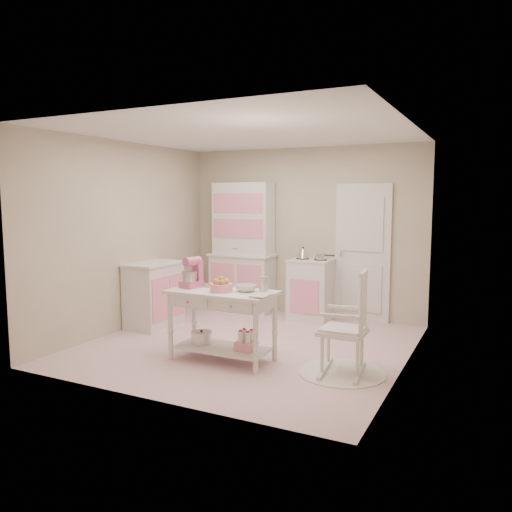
% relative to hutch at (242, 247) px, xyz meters
% --- Properties ---
extents(room_shell, '(3.84, 3.84, 2.62)m').
position_rel_hutch_xyz_m(room_shell, '(0.95, -1.66, 0.61)').
color(room_shell, '#C57B8F').
rests_on(room_shell, ground).
extents(door, '(0.82, 0.05, 2.04)m').
position_rel_hutch_xyz_m(door, '(1.90, 0.21, -0.02)').
color(door, silver).
rests_on(door, ground).
extents(hutch, '(1.06, 0.50, 2.08)m').
position_rel_hutch_xyz_m(hutch, '(0.00, 0.00, 0.00)').
color(hutch, silver).
rests_on(hutch, ground).
extents(stove, '(0.62, 0.57, 0.92)m').
position_rel_hutch_xyz_m(stove, '(1.20, -0.05, -0.58)').
color(stove, silver).
rests_on(stove, ground).
extents(base_cabinet, '(0.54, 0.84, 0.92)m').
position_rel_hutch_xyz_m(base_cabinet, '(-0.68, -1.42, -0.58)').
color(base_cabinet, silver).
rests_on(base_cabinet, ground).
extents(lace_rug, '(0.92, 0.92, 0.01)m').
position_rel_hutch_xyz_m(lace_rug, '(2.30, -2.11, -1.03)').
color(lace_rug, white).
rests_on(lace_rug, ground).
extents(rocking_chair, '(0.57, 0.77, 1.10)m').
position_rel_hutch_xyz_m(rocking_chair, '(2.30, -2.11, -0.49)').
color(rocking_chair, silver).
rests_on(rocking_chair, ground).
extents(work_table, '(1.20, 0.60, 0.80)m').
position_rel_hutch_xyz_m(work_table, '(0.97, -2.30, -0.64)').
color(work_table, silver).
rests_on(work_table, ground).
extents(stand_mixer, '(0.25, 0.31, 0.34)m').
position_rel_hutch_xyz_m(stand_mixer, '(0.55, -2.28, -0.07)').
color(stand_mixer, '#D0578A').
rests_on(stand_mixer, work_table).
extents(cookie_tray, '(0.34, 0.24, 0.02)m').
position_rel_hutch_xyz_m(cookie_tray, '(0.82, -2.12, -0.23)').
color(cookie_tray, silver).
rests_on(cookie_tray, work_table).
extents(bread_basket, '(0.25, 0.25, 0.09)m').
position_rel_hutch_xyz_m(bread_basket, '(0.99, -2.35, -0.19)').
color(bread_basket, pink).
rests_on(bread_basket, work_table).
extents(mixing_bowl, '(0.24, 0.24, 0.07)m').
position_rel_hutch_xyz_m(mixing_bowl, '(1.23, -2.22, -0.20)').
color(mixing_bowl, silver).
rests_on(mixing_bowl, work_table).
extents(metal_pitcher, '(0.10, 0.10, 0.17)m').
position_rel_hutch_xyz_m(metal_pitcher, '(1.41, -2.14, -0.16)').
color(metal_pitcher, silver).
rests_on(metal_pitcher, work_table).
extents(recipe_book, '(0.18, 0.24, 0.02)m').
position_rel_hutch_xyz_m(recipe_book, '(1.42, -2.42, -0.23)').
color(recipe_book, silver).
rests_on(recipe_book, work_table).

